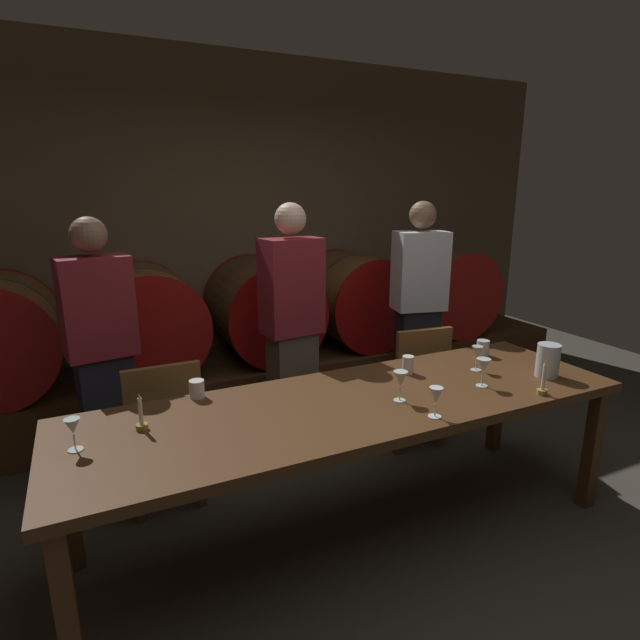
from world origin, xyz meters
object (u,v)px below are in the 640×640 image
at_px(chair_right, 414,379).
at_px(pitcher, 548,360).
at_px(wine_barrel_right, 355,299).
at_px(wine_barrel_far_right, 441,290).
at_px(wine_barrel_left, 146,321).
at_px(wine_barrel_center, 263,309).
at_px(wine_glass_far_left, 73,428).
at_px(wine_glass_right, 483,366).
at_px(cup_center, 408,365).
at_px(guest_left, 102,355).
at_px(cup_left, 197,389).
at_px(chair_left, 163,426).
at_px(wine_glass_left, 400,380).
at_px(cup_right, 483,348).
at_px(wine_glass_center, 436,397).
at_px(wine_glass_far_right, 477,354).
at_px(candle_left, 141,420).
at_px(dining_table, 355,412).
at_px(guest_right, 418,311).
at_px(candle_right, 543,385).
at_px(guest_center, 292,329).

distance_m(chair_right, pitcher, 0.96).
relative_size(wine_barrel_right, wine_barrel_far_right, 1.00).
bearing_deg(wine_barrel_left, wine_barrel_center, 0.00).
xyz_separation_m(wine_glass_far_left, wine_glass_right, (1.94, -0.18, 0.01)).
height_order(wine_barrel_far_right, cup_center, wine_barrel_far_right).
distance_m(guest_left, cup_left, 0.80).
bearing_deg(chair_right, wine_barrel_center, -54.73).
bearing_deg(chair_left, wine_glass_left, 142.33).
distance_m(wine_barrel_center, cup_right, 1.84).
height_order(wine_glass_center, wine_glass_far_right, same).
bearing_deg(guest_left, chair_left, 115.39).
bearing_deg(wine_glass_far_left, candle_left, 15.52).
distance_m(wine_barrel_center, chair_left, 1.59).
bearing_deg(wine_barrel_right, wine_barrel_left, 180.00).
distance_m(dining_table, wine_glass_left, 0.28).
xyz_separation_m(wine_barrel_left, chair_right, (1.61, -1.20, -0.32)).
xyz_separation_m(guest_right, cup_right, (-0.09, -0.80, -0.05)).
bearing_deg(wine_barrel_center, chair_right, -60.58).
relative_size(guest_left, candle_left, 9.55).
relative_size(chair_right, wine_glass_center, 6.09).
bearing_deg(wine_barrel_right, guest_left, -159.24).
bearing_deg(pitcher, wine_glass_right, 174.33).
distance_m(wine_barrel_left, cup_center, 2.06).
bearing_deg(wine_glass_left, candle_right, -19.25).
distance_m(wine_barrel_right, guest_center, 1.31).
relative_size(chair_left, cup_center, 8.61).
bearing_deg(cup_center, wine_barrel_right, 70.34).
distance_m(guest_left, cup_right, 2.29).
height_order(wine_glass_far_right, cup_right, wine_glass_far_right).
height_order(dining_table, chair_left, chair_left).
bearing_deg(dining_table, wine_glass_left, -27.67).
height_order(guest_center, candle_right, guest_center).
bearing_deg(wine_barrel_center, pitcher, -65.15).
xyz_separation_m(wine_barrel_far_right, cup_left, (-2.72, -1.50, 0.00)).
distance_m(wine_barrel_far_right, chair_left, 3.11).
distance_m(chair_right, candle_left, 1.95).
distance_m(wine_barrel_center, wine_glass_right, 2.07).
xyz_separation_m(chair_right, candle_right, (0.04, -1.01, 0.32)).
height_order(guest_center, candle_left, guest_center).
xyz_separation_m(chair_left, wine_glass_far_right, (1.67, -0.62, 0.37)).
distance_m(wine_barrel_left, wine_glass_far_right, 2.40).
distance_m(wine_barrel_center, dining_table, 1.88).
bearing_deg(chair_left, wine_glass_right, 151.61).
bearing_deg(wine_glass_far_right, candle_left, 178.24).
bearing_deg(wine_barrel_left, wine_glass_far_left, -105.24).
height_order(guest_center, wine_glass_center, guest_center).
distance_m(wine_barrel_center, candle_left, 2.10).
xyz_separation_m(guest_center, cup_left, (-0.77, -0.62, -0.06)).
distance_m(chair_right, guest_center, 0.92).
height_order(wine_barrel_left, chair_left, wine_barrel_left).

